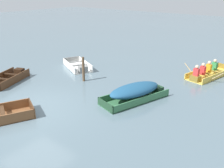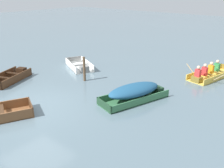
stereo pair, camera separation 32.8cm
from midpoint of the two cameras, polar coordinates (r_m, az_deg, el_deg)
name	(u,v)px [view 1 (the left image)]	position (r m, az deg, el deg)	size (l,w,h in m)	color
ground_plane	(32,108)	(10.70, -18.74, -5.29)	(80.00, 80.00, 0.00)	slate
skiff_green_near_moored	(135,91)	(10.73, 4.46, -1.69)	(1.90, 3.27, 0.72)	#387047
skiff_white_mid_moored	(78,66)	(15.12, -8.39, 3.99)	(2.66, 2.03, 0.40)	white
skiff_dark_varnish_far_moored	(9,78)	(14.10, -23.08, 1.18)	(1.90, 2.64, 0.40)	#4C2D19
rowboat_yellow_with_crew	(208,73)	(14.54, 20.56, 2.43)	(2.27, 3.49, 0.89)	#E5BC47
mooring_post	(83,69)	(12.92, -7.29, 3.36)	(0.13, 0.13, 1.28)	brown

